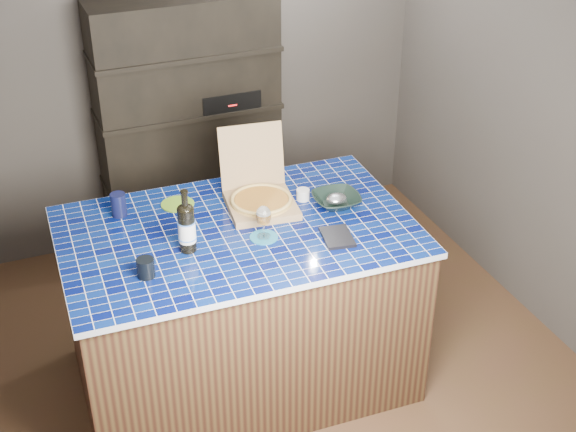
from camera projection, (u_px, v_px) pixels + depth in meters
name	position (u px, v px, depth m)	size (l,w,h in m)	color
room	(269.00, 182.00, 4.05)	(3.50, 3.50, 3.50)	#513223
shelving_unit	(190.00, 128.00, 5.44)	(1.20, 0.41, 1.80)	black
kitchen_island	(240.00, 306.00, 4.40)	(1.85, 1.21, 1.00)	#4F3A1F
pizza_box	(260.00, 198.00, 4.31)	(0.41, 0.47, 0.39)	tan
mead_bottle	(187.00, 227.00, 3.91)	(0.09, 0.09, 0.34)	black
teal_trivet	(264.00, 237.00, 4.07)	(0.14, 0.14, 0.01)	#1B6E90
wine_glass	(263.00, 216.00, 4.01)	(0.08, 0.08, 0.18)	white
tumbler	(146.00, 268.00, 3.76)	(0.09, 0.09, 0.10)	black
dvd_case	(337.00, 237.00, 4.06)	(0.15, 0.21, 0.02)	black
bowl	(336.00, 200.00, 4.34)	(0.25, 0.25, 0.06)	black
foil_contents	(336.00, 199.00, 4.34)	(0.12, 0.10, 0.05)	silver
white_jar	(303.00, 195.00, 4.39)	(0.07, 0.07, 0.06)	silver
navy_cup	(119.00, 205.00, 4.23)	(0.08, 0.08, 0.13)	black
green_trivet	(178.00, 204.00, 4.36)	(0.18, 0.18, 0.01)	#679820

